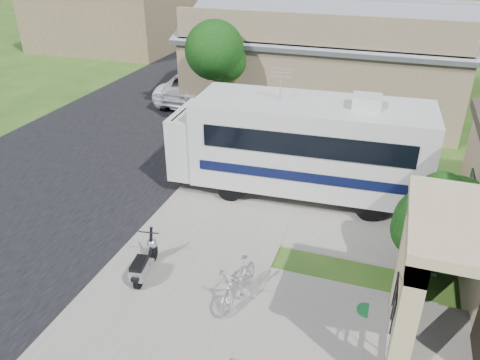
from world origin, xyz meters
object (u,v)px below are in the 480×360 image
(scooter, at_px, (144,263))
(van, at_px, (245,48))
(motorhome, at_px, (301,144))
(shrub, at_px, (438,222))
(bicycle, at_px, (238,284))
(pickup_truck, at_px, (198,84))
(garden_hose, at_px, (366,313))

(scooter, distance_m, van, 21.71)
(motorhome, relative_size, shrub, 2.95)
(shrub, height_order, bicycle, shrub)
(motorhome, xyz_separation_m, bicycle, (-0.17, -5.50, -1.23))
(motorhome, xyz_separation_m, pickup_truck, (-6.96, 7.92, -0.97))
(bicycle, relative_size, garden_hose, 4.06)
(motorhome, relative_size, van, 1.24)
(pickup_truck, bearing_deg, bicycle, 117.22)
(van, xyz_separation_m, garden_hose, (9.70, -20.85, -0.85))
(shrub, xyz_separation_m, van, (-11.04, 18.61, -0.45))
(pickup_truck, relative_size, van, 0.85)
(motorhome, bearing_deg, bicycle, -94.92)
(bicycle, xyz_separation_m, garden_hose, (2.84, 0.45, -0.42))
(van, distance_m, garden_hose, 23.01)
(scooter, xyz_separation_m, pickup_truck, (-4.35, 13.36, 0.32))
(bicycle, xyz_separation_m, van, (-6.86, 21.30, 0.42))
(pickup_truck, distance_m, van, 7.89)
(scooter, relative_size, bicycle, 0.88)
(scooter, bearing_deg, garden_hose, -4.87)
(bicycle, distance_m, van, 22.38)
(scooter, xyz_separation_m, van, (-4.41, 21.25, 0.49))
(shrub, relative_size, scooter, 1.81)
(motorhome, height_order, pickup_truck, motorhome)
(motorhome, distance_m, bicycle, 5.64)
(scooter, bearing_deg, motorhome, 55.12)
(shrub, xyz_separation_m, bicycle, (-4.18, -2.69, -0.88))
(shrub, distance_m, pickup_truck, 15.36)
(shrub, xyz_separation_m, garden_hose, (-1.34, -2.24, -1.30))
(bicycle, bearing_deg, garden_hose, 17.10)
(bicycle, height_order, pickup_truck, pickup_truck)
(shrub, bearing_deg, scooter, -158.29)
(shrub, relative_size, garden_hose, 6.42)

